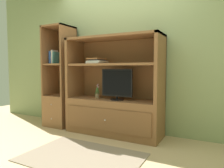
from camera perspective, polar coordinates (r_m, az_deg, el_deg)
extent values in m
plane|color=tan|center=(3.19, -3.02, -15.38)|extent=(8.00, 8.00, 0.00)
cube|color=#8C9E6B|center=(3.69, 2.92, 9.35)|extent=(6.00, 0.10, 2.80)
cube|color=gray|center=(2.68, -8.27, -19.24)|extent=(1.41, 0.95, 0.01)
cube|color=brown|center=(3.44, 0.39, -8.90)|extent=(1.58, 0.52, 0.58)
cube|color=brown|center=(3.22, -1.83, -9.85)|extent=(1.45, 0.02, 0.35)
sphere|color=silver|center=(3.20, -1.95, -9.90)|extent=(0.02, 0.02, 0.02)
cube|color=brown|center=(3.77, -10.02, 4.29)|extent=(0.05, 0.52, 1.01)
cube|color=brown|center=(3.08, 13.17, 4.30)|extent=(0.05, 0.52, 1.01)
cube|color=brown|center=(3.58, 2.22, 4.36)|extent=(1.58, 0.02, 1.01)
cube|color=brown|center=(3.39, 0.40, 12.62)|extent=(1.58, 0.52, 0.04)
cube|color=brown|center=(3.36, 0.40, 5.36)|extent=(1.48, 0.46, 0.04)
cylinder|color=black|center=(3.30, 1.35, -4.29)|extent=(0.22, 0.22, 0.01)
cylinder|color=black|center=(3.29, 1.35, -3.81)|extent=(0.03, 0.03, 0.04)
cube|color=black|center=(3.27, 1.35, 0.34)|extent=(0.52, 0.02, 0.43)
cube|color=black|center=(3.26, 1.24, 0.32)|extent=(0.49, 0.00, 0.39)
cylinder|color=#8C7251|center=(3.49, -4.06, -3.33)|extent=(0.07, 0.07, 0.07)
cylinder|color=#3D6B33|center=(3.48, -4.07, -1.44)|extent=(0.01, 0.01, 0.16)
cube|color=#2D7A38|center=(3.48, -3.79, -1.92)|extent=(0.03, 0.09, 0.13)
cube|color=#2D7A38|center=(3.49, -4.34, -1.91)|extent=(0.02, 0.06, 0.10)
sphere|color=#DB9EC6|center=(3.46, -3.89, -0.82)|extent=(0.03, 0.03, 0.03)
sphere|color=#DB9EC6|center=(3.47, -3.90, -0.14)|extent=(0.02, 0.02, 0.02)
sphere|color=#DB9EC6|center=(3.47, -4.13, -0.42)|extent=(0.02, 0.02, 0.02)
cube|color=silver|center=(3.52, -4.02, 5.80)|extent=(0.28, 0.34, 0.03)
cube|color=silver|center=(3.51, -4.08, 6.20)|extent=(0.29, 0.28, 0.02)
cube|color=black|center=(3.51, -4.02, 6.55)|extent=(0.20, 0.28, 0.02)
cube|color=#A56638|center=(3.53, -4.26, 6.88)|extent=(0.24, 0.31, 0.02)
cube|color=brown|center=(4.08, -14.03, -6.98)|extent=(0.48, 0.46, 0.57)
sphere|color=silver|center=(3.88, -16.39, -5.43)|extent=(0.02, 0.02, 0.02)
sphere|color=silver|center=(3.93, -16.31, -9.15)|extent=(0.02, 0.02, 0.02)
cube|color=brown|center=(4.16, -16.60, 5.99)|extent=(0.03, 0.46, 1.27)
cube|color=brown|center=(3.86, -11.73, 6.23)|extent=(0.03, 0.46, 1.27)
cube|color=brown|center=(4.18, -12.20, 6.06)|extent=(0.48, 0.02, 1.27)
cube|color=brown|center=(4.00, -14.24, 5.20)|extent=(0.42, 0.42, 0.03)
cube|color=brown|center=(4.08, -14.42, 14.88)|extent=(0.48, 0.46, 0.03)
cube|color=#2D519E|center=(4.12, -15.93, 6.99)|extent=(0.04, 0.17, 0.24)
cube|color=silver|center=(4.09, -15.51, 7.16)|extent=(0.03, 0.16, 0.26)
cube|color=teal|center=(4.07, -15.17, 6.93)|extent=(0.04, 0.16, 0.22)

